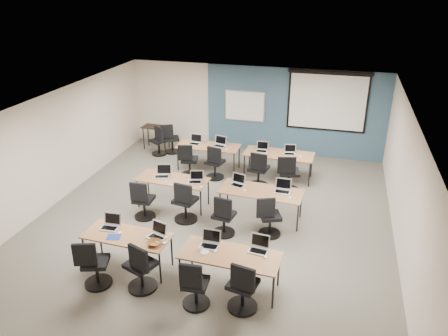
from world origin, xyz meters
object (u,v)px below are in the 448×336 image
(task_chair_11, at_px, (288,177))
(task_chair_0, at_px, (94,267))
(training_table_back_right, at_px, (279,155))
(laptop_11, at_px, (290,152))
(laptop_1, at_px, (158,233))
(task_chair_5, at_px, (185,205))
(training_table_mid_right, at_px, (261,192))
(task_chair_7, at_px, (269,220))
(training_table_front_right, at_px, (230,257))
(utility_table, at_px, (156,130))
(laptop_6, at_px, (238,182))
(laptop_8, at_px, (195,141))
(whiteboard, at_px, (245,106))
(laptop_0, at_px, (111,224))
(laptop_3, at_px, (259,247))
(training_table_front_left, at_px, (127,237))
(spare_chair_b, at_px, (159,143))
(laptop_9, at_px, (220,144))
(task_chair_9, at_px, (215,165))
(task_chair_10, at_px, (258,172))
(task_chair_6, at_px, (224,219))
(training_table_back_left, at_px, (208,147))
(task_chair_2, at_px, (195,288))
(laptop_5, at_px, (196,179))
(task_chair_8, at_px, (188,163))
(spare_chair_a, at_px, (171,141))
(task_chair_1, at_px, (141,271))
(laptop_2, at_px, (210,242))
(projector_screen, at_px, (328,98))
(training_table_mid_left, at_px, (173,181))
(task_chair_4, at_px, (143,203))
(laptop_4, at_px, (163,174))
(task_chair_3, at_px, (243,290))
(laptop_7, at_px, (283,188))
(laptop_10, at_px, (262,149))

(task_chair_11, bearing_deg, task_chair_0, -134.63)
(training_table_back_right, relative_size, laptop_11, 5.97)
(laptop_1, xyz_separation_m, task_chair_5, (-0.13, 1.81, -0.37))
(training_table_mid_right, distance_m, task_chair_7, 0.79)
(training_table_front_right, bearing_deg, utility_table, 126.14)
(laptop_6, height_order, laptop_8, laptop_8)
(whiteboard, relative_size, laptop_0, 3.75)
(task_chair_0, relative_size, laptop_3, 2.85)
(training_table_back_right, bearing_deg, laptop_8, 178.80)
(training_table_front_left, height_order, spare_chair_b, spare_chair_b)
(laptop_9, xyz_separation_m, task_chair_9, (0.04, -0.67, -0.39))
(laptop_9, height_order, task_chair_10, task_chair_10)
(task_chair_6, relative_size, task_chair_11, 0.93)
(training_table_back_left, height_order, laptop_11, laptop_11)
(task_chair_2, xyz_separation_m, task_chair_7, (0.82, 2.53, 0.01))
(laptop_5, relative_size, task_chair_9, 0.33)
(task_chair_8, bearing_deg, spare_chair_a, 114.01)
(laptop_9, bearing_deg, task_chair_1, -75.69)
(task_chair_2, height_order, laptop_3, laptop_3)
(training_table_mid_right, height_order, laptop_8, laptop_8)
(laptop_2, bearing_deg, laptop_9, 103.67)
(laptop_1, distance_m, laptop_8, 4.92)
(training_table_back_right, height_order, task_chair_0, task_chair_0)
(projector_screen, relative_size, task_chair_8, 2.45)
(task_chair_8, distance_m, task_chair_11, 2.83)
(whiteboard, distance_m, laptop_0, 6.65)
(training_table_mid_left, height_order, task_chair_4, task_chair_4)
(laptop_4, xyz_separation_m, utility_table, (-1.67, 3.41, -0.15))
(task_chair_1, bearing_deg, task_chair_3, 20.04)
(laptop_11, bearing_deg, projector_screen, 52.32)
(training_table_front_left, xyz_separation_m, task_chair_0, (-0.34, -0.67, -0.27))
(laptop_0, height_order, task_chair_2, laptop_0)
(projector_screen, distance_m, training_table_back_left, 3.81)
(task_chair_5, distance_m, laptop_7, 2.25)
(task_chair_3, distance_m, task_chair_10, 4.73)
(training_table_mid_left, relative_size, training_table_mid_right, 0.91)
(laptop_5, height_order, laptop_11, laptop_5)
(laptop_8, bearing_deg, spare_chair_a, 146.42)
(training_table_front_right, distance_m, task_chair_1, 1.60)
(projector_screen, xyz_separation_m, laptop_4, (-3.60, -4.05, -1.09))
(laptop_5, bearing_deg, laptop_10, 47.62)
(laptop_0, relative_size, task_chair_6, 0.35)
(whiteboard, bearing_deg, task_chair_1, -91.72)
(projector_screen, bearing_deg, training_table_mid_right, -105.25)
(task_chair_6, distance_m, task_chair_10, 2.54)
(spare_chair_b, bearing_deg, whiteboard, 57.42)
(laptop_0, relative_size, laptop_2, 0.98)
(utility_table, bearing_deg, training_table_mid_left, -57.92)
(laptop_1, bearing_deg, task_chair_1, -76.30)
(laptop_4, bearing_deg, training_table_back_right, 25.27)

